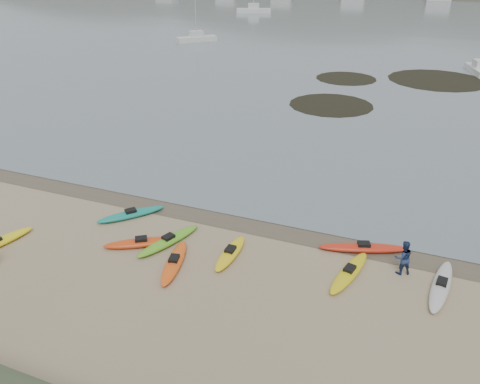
% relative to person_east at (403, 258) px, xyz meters
% --- Properties ---
extents(ground, '(600.00, 600.00, 0.00)m').
position_rel_person_east_xyz_m(ground, '(-8.30, 1.92, -0.80)').
color(ground, tan).
rests_on(ground, ground).
extents(wet_sand, '(60.00, 60.00, 0.00)m').
position_rel_person_east_xyz_m(wet_sand, '(-8.30, 1.62, -0.80)').
color(wet_sand, brown).
rests_on(wet_sand, ground).
extents(kayaks, '(21.18, 9.01, 0.34)m').
position_rel_person_east_xyz_m(kayaks, '(-7.97, -1.55, -0.63)').
color(kayaks, yellow).
rests_on(kayaks, ground).
extents(person_east, '(0.97, 0.89, 1.60)m').
position_rel_person_east_xyz_m(person_east, '(0.00, 0.00, 0.00)').
color(person_east, navy).
rests_on(person_east, ground).
extents(kelp_mats, '(18.10, 23.00, 0.04)m').
position_rel_person_east_xyz_m(kelp_mats, '(-3.62, 33.66, -0.77)').
color(kelp_mats, black).
rests_on(kelp_mats, water).
extents(moored_boats, '(91.02, 80.69, 1.14)m').
position_rel_person_east_xyz_m(moored_boats, '(-3.79, 83.81, -0.29)').
color(moored_boats, silver).
rests_on(moored_boats, ground).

